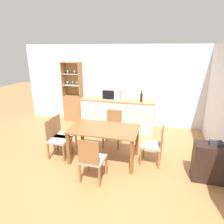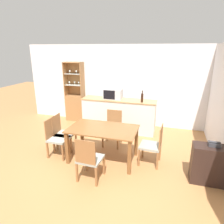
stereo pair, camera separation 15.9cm
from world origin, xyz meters
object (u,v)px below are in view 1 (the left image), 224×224
wine_bottle (141,97)px  display_cabinet (74,104)px  dining_table (104,133)px  side_cabinet (209,162)px  telephone (216,143)px  dining_chair_side_left_near (58,138)px  microwave (112,94)px  dining_chair_head_near (92,159)px  dining_chair_side_right_far (154,144)px  dining_chair_head_far (113,128)px  dining_chair_side_left_far (63,134)px

wine_bottle → display_cabinet: bearing=165.1°
dining_table → side_cabinet: dining_table is taller
telephone → dining_chair_side_left_near: bearing=179.1°
dining_chair_side_left_near → microwave: (0.81, 1.89, 0.69)m
dining_chair_head_near → wine_bottle: wine_bottle is taller
dining_table → dining_chair_side_right_far: dining_chair_side_right_far is taller
dining_chair_side_right_far → microwave: bearing=44.1°
dining_chair_side_right_far → dining_chair_side_left_near: same height
microwave → telephone: bearing=-38.1°
dining_chair_head_near → display_cabinet: bearing=122.8°
dining_chair_side_right_far → dining_chair_side_left_near: size_ratio=1.00×
side_cabinet → display_cabinet: bearing=148.1°
dining_chair_head_far → dining_chair_side_left_near: 1.41m
side_cabinet → dining_chair_side_right_far: bearing=162.4°
dining_chair_head_near → microwave: microwave is taller
telephone → dining_chair_side_left_far: bearing=174.5°
dining_table → telephone: 2.20m
dining_chair_head_near → telephone: bearing=17.6°
dining_chair_side_left_near → microwave: bearing=157.5°
side_cabinet → telephone: 0.41m
display_cabinet → wine_bottle: (2.38, -0.63, 0.51)m
dining_chair_head_far → wine_bottle: size_ratio=2.70×
dining_table → dining_chair_side_left_far: size_ratio=1.66×
dining_chair_side_right_far → dining_chair_side_left_far: 2.16m
dining_chair_side_left_far → side_cabinet: bearing=81.8°
dining_chair_side_left_far → dining_chair_head_near: size_ratio=1.00×
dining_chair_side_right_far → telephone: size_ratio=4.34×
telephone → dining_chair_head_near: bearing=-164.7°
dining_chair_side_left_far → dining_table: bearing=80.9°
dining_chair_side_left_far → wine_bottle: (1.69, 1.47, 0.67)m
dining_chair_side_right_far → dining_chair_head_near: same height
display_cabinet → dining_chair_side_left_far: size_ratio=2.22×
wine_bottle → microwave: bearing=170.0°
dining_chair_head_near → microwave: bearing=98.5°
dining_table → microwave: size_ratio=2.79×
dining_chair_side_left_far → side_cabinet: dining_chair_side_left_far is taller
dining_table → dining_chair_side_left_near: size_ratio=1.66×
dining_chair_side_left_far → telephone: size_ratio=4.34×
dining_chair_side_left_near → dining_chair_side_left_far: size_ratio=1.00×
display_cabinet → dining_chair_head_near: size_ratio=2.22×
dining_table → microwave: bearing=99.0°
display_cabinet → dining_chair_head_far: bearing=-39.3°
dining_chair_head_near → dining_chair_side_right_far: bearing=42.3°
dining_chair_side_right_far → microwave: microwave is taller
wine_bottle → dining_chair_head_near: bearing=-104.4°
dining_chair_side_right_far → side_cabinet: (1.05, -0.33, -0.08)m
dining_chair_side_left_near → dining_chair_side_left_far: bearing=-179.4°
dining_table → dining_chair_side_left_near: bearing=-173.0°
dining_chair_side_left_far → dining_chair_head_near: bearing=47.7°
display_cabinet → dining_table: bearing=-51.5°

